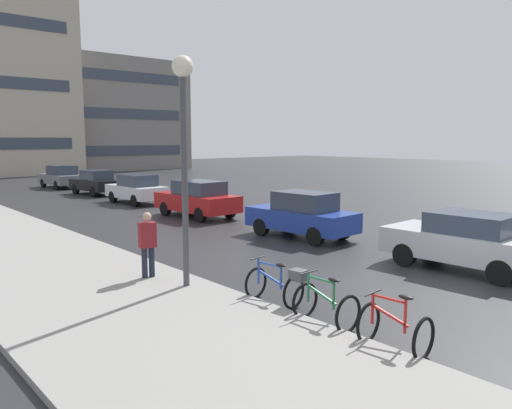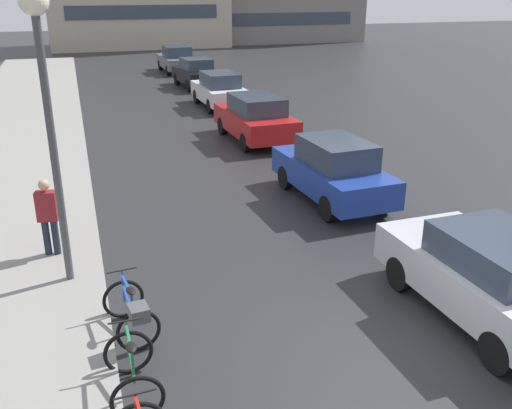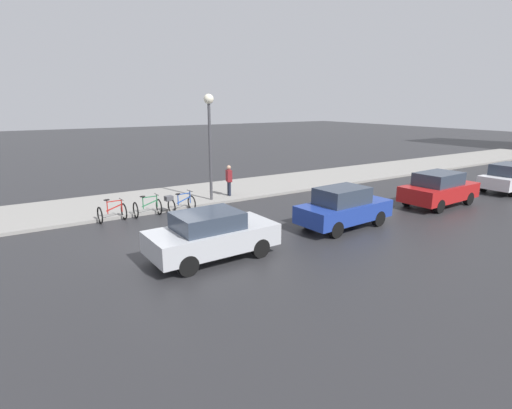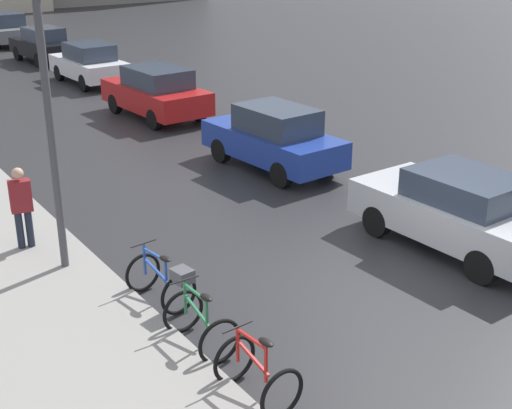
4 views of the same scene
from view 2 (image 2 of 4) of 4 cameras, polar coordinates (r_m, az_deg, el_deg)
ground_plane at (r=9.08m, az=11.01°, el=-15.28°), size 140.00×140.00×0.00m
sidewalk_kerb at (r=17.29m, az=-24.12°, el=1.55°), size 4.80×60.00×0.14m
bicycle_second at (r=8.27m, az=-12.24°, el=-16.06°), size 0.73×1.13×0.96m
bicycle_third at (r=9.40m, az=-12.27°, el=-10.48°), size 0.84×1.42×0.95m
car_silver at (r=10.35m, az=22.44°, el=-6.57°), size 2.05×4.22×1.56m
car_blue at (r=14.92m, az=7.72°, el=3.41°), size 1.96×4.16×1.66m
car_red at (r=20.71m, az=-0.06°, el=8.66°), size 2.07×4.30×1.65m
car_white at (r=26.70m, az=-3.67°, el=11.39°), size 1.88×4.01×1.59m
car_black at (r=32.16m, az=-6.01°, el=12.95°), size 2.07×3.95×1.57m
car_grey at (r=38.06m, az=-7.92°, el=14.19°), size 2.02×4.25×1.64m
pedestrian at (r=12.19m, az=-20.07°, el=-1.04°), size 0.44×0.31×1.75m
streetlamp at (r=10.28m, az=-20.44°, el=11.65°), size 0.48×0.48×5.33m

